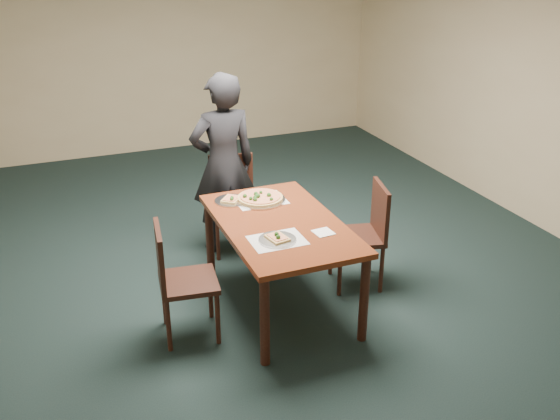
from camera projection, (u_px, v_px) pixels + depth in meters
name	position (u px, v px, depth m)	size (l,w,h in m)	color
ground	(270.00, 280.00, 5.53)	(8.00, 8.00, 0.00)	black
room_shell	(269.00, 85.00, 4.82)	(8.00, 8.00, 8.00)	#C6B18A
dining_table	(280.00, 232.00, 4.91)	(0.90, 1.50, 0.75)	#5A2312
chair_far	(233.00, 197.00, 5.92)	(0.49, 0.49, 0.91)	black
chair_left	(177.00, 276.00, 4.57)	(0.47, 0.47, 0.91)	black
chair_right	(366.00, 229.00, 5.28)	(0.51, 0.51, 0.91)	black
diner	(223.00, 165.00, 5.76)	(0.62, 0.41, 1.71)	black
placemat_main	(260.00, 200.00, 5.26)	(0.42, 0.32, 0.00)	white
placemat_near	(277.00, 240.00, 4.57)	(0.40, 0.30, 0.00)	white
pizza_pan	(260.00, 198.00, 5.24)	(0.42, 0.42, 0.07)	silver
slice_plate_near	(277.00, 239.00, 4.57)	(0.28, 0.28, 0.06)	silver
slice_plate_far	(231.00, 200.00, 5.23)	(0.28, 0.28, 0.06)	silver
napkin	(323.00, 232.00, 4.69)	(0.14, 0.14, 0.01)	white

